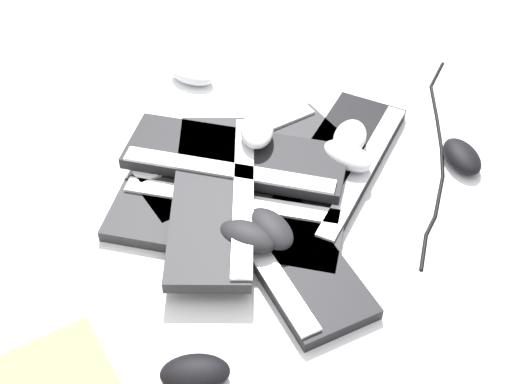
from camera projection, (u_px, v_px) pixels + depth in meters
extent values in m
plane|color=white|center=(267.00, 191.00, 1.42)|extent=(3.20, 3.20, 0.00)
cube|color=#232326|center=(224.00, 227.00, 1.33)|extent=(0.43, 0.40, 0.02)
cube|color=silver|center=(231.00, 200.00, 1.36)|extent=(0.34, 0.30, 0.01)
cube|color=black|center=(282.00, 241.00, 1.31)|extent=(0.17, 0.44, 0.02)
cube|color=silver|center=(255.00, 246.00, 1.28)|extent=(0.05, 0.42, 0.01)
cube|color=black|center=(337.00, 165.00, 1.45)|extent=(0.45, 0.38, 0.02)
cube|color=silver|center=(364.00, 168.00, 1.42)|extent=(0.36, 0.27, 0.01)
cube|color=#232326|center=(242.00, 162.00, 1.46)|extent=(0.45, 0.18, 0.02)
cube|color=silver|center=(228.00, 141.00, 1.48)|extent=(0.42, 0.07, 0.01)
cube|color=black|center=(236.00, 157.00, 1.43)|extent=(0.43, 0.41, 0.02)
cube|color=#B2B5BA|center=(228.00, 170.00, 1.38)|extent=(0.34, 0.31, 0.01)
cube|color=#232326|center=(214.00, 197.00, 1.35)|extent=(0.34, 0.46, 0.02)
cube|color=silver|center=(244.00, 192.00, 1.33)|extent=(0.23, 0.38, 0.01)
ellipsoid|color=#B7B7BC|center=(347.00, 156.00, 1.42)|extent=(0.10, 0.13, 0.04)
ellipsoid|color=black|center=(270.00, 229.00, 1.28)|extent=(0.08, 0.12, 0.04)
ellipsoid|color=black|center=(195.00, 373.00, 1.11)|extent=(0.13, 0.11, 0.04)
ellipsoid|color=black|center=(248.00, 236.00, 1.27)|extent=(0.12, 0.13, 0.04)
ellipsoid|color=black|center=(462.00, 156.00, 1.46)|extent=(0.09, 0.12, 0.04)
ellipsoid|color=silver|center=(257.00, 130.00, 1.43)|extent=(0.11, 0.13, 0.04)
ellipsoid|color=#B7B7BC|center=(350.00, 137.00, 1.46)|extent=(0.12, 0.12, 0.04)
ellipsoid|color=silver|center=(192.00, 74.00, 1.66)|extent=(0.11, 0.13, 0.04)
cylinder|color=black|center=(424.00, 251.00, 1.30)|extent=(0.07, 0.07, 0.01)
cylinder|color=black|center=(431.00, 224.00, 1.35)|extent=(0.05, 0.04, 0.01)
cylinder|color=black|center=(439.00, 195.00, 1.40)|extent=(0.09, 0.09, 0.01)
cylinder|color=black|center=(443.00, 161.00, 1.47)|extent=(0.06, 0.07, 0.01)
cylinder|color=black|center=(439.00, 131.00, 1.54)|extent=(0.07, 0.10, 0.01)
cylinder|color=black|center=(434.00, 100.00, 1.62)|extent=(0.07, 0.10, 0.01)
cylinder|color=black|center=(437.00, 74.00, 1.69)|extent=(0.09, 0.07, 0.01)
sphere|color=black|center=(421.00, 269.00, 1.27)|extent=(0.01, 0.01, 0.01)
sphere|color=black|center=(426.00, 234.00, 1.33)|extent=(0.01, 0.01, 0.01)
sphere|color=black|center=(436.00, 215.00, 1.36)|extent=(0.01, 0.01, 0.01)
sphere|color=black|center=(443.00, 175.00, 1.44)|extent=(0.01, 0.01, 0.01)
sphere|color=black|center=(442.00, 148.00, 1.50)|extent=(0.01, 0.01, 0.01)
sphere|color=black|center=(437.00, 116.00, 1.58)|extent=(0.01, 0.01, 0.01)
sphere|color=black|center=(431.00, 85.00, 1.66)|extent=(0.01, 0.01, 0.01)
sphere|color=black|center=(443.00, 62.00, 1.72)|extent=(0.01, 0.01, 0.01)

